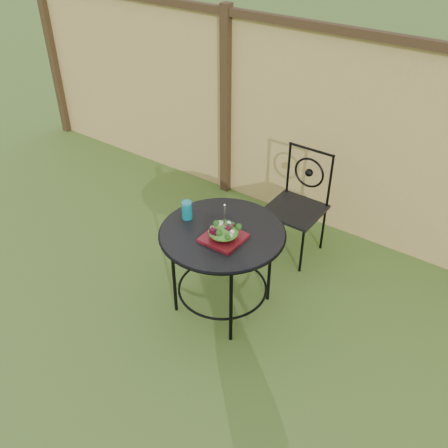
# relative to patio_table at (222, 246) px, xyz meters

# --- Properties ---
(ground) EXTENTS (60.00, 60.00, 0.00)m
(ground) POSITION_rel_patio_table_xyz_m (0.29, -0.69, -0.59)
(ground) COLOR #314E19
(ground) RESTS_ON ground
(fence) EXTENTS (8.00, 0.12, 1.90)m
(fence) POSITION_rel_patio_table_xyz_m (0.29, 1.51, 0.36)
(fence) COLOR #E9CA73
(fence) RESTS_ON ground
(patio_table) EXTENTS (0.92, 0.92, 0.72)m
(patio_table) POSITION_rel_patio_table_xyz_m (0.00, 0.00, 0.00)
(patio_table) COLOR black
(patio_table) RESTS_ON ground
(patio_chair) EXTENTS (0.46, 0.46, 0.95)m
(patio_chair) POSITION_rel_patio_table_xyz_m (0.11, 0.98, -0.08)
(patio_chair) COLOR black
(patio_chair) RESTS_ON ground
(salad_plate) EXTENTS (0.27, 0.27, 0.02)m
(salad_plate) POSITION_rel_patio_table_xyz_m (0.06, -0.07, 0.15)
(salad_plate) COLOR #480A10
(salad_plate) RESTS_ON patio_table
(salad) EXTENTS (0.21, 0.21, 0.08)m
(salad) POSITION_rel_patio_table_xyz_m (0.06, -0.07, 0.20)
(salad) COLOR #235614
(salad) RESTS_ON salad_plate
(fork) EXTENTS (0.01, 0.01, 0.18)m
(fork) POSITION_rel_patio_table_xyz_m (0.07, -0.07, 0.33)
(fork) COLOR silver
(fork) RESTS_ON salad
(drinking_glass) EXTENTS (0.08, 0.08, 0.14)m
(drinking_glass) POSITION_rel_patio_table_xyz_m (-0.31, -0.01, 0.21)
(drinking_glass) COLOR #0B7682
(drinking_glass) RESTS_ON patio_table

